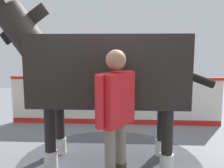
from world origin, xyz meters
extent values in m
cube|color=slate|center=(0.00, 0.00, -0.01)|extent=(16.00, 16.00, 0.02)
cylinder|color=#42444C|center=(-0.20, -0.17, 0.00)|extent=(2.86, 2.86, 0.00)
cube|color=silver|center=(0.54, 1.66, 0.52)|extent=(4.50, 1.86, 1.04)
cube|color=red|center=(0.54, 1.66, 1.07)|extent=(4.50, 1.88, 0.06)
cube|color=red|center=(0.54, 1.66, 0.06)|extent=(4.50, 1.87, 0.12)
cube|color=black|center=(-0.20, -0.17, 1.46)|extent=(2.45, 1.77, 1.01)
cylinder|color=black|center=(-1.09, -0.11, 0.48)|extent=(0.16, 0.16, 0.96)
cylinder|color=silver|center=(-1.09, -0.11, 0.13)|extent=(0.20, 0.20, 0.27)
cylinder|color=black|center=(-0.88, 0.40, 0.48)|extent=(0.16, 0.16, 0.96)
cylinder|color=silver|center=(-0.88, 0.40, 0.13)|extent=(0.20, 0.20, 0.27)
cylinder|color=black|center=(0.49, -0.75, 0.48)|extent=(0.16, 0.16, 0.96)
cylinder|color=silver|center=(0.49, -0.75, 0.13)|extent=(0.20, 0.20, 0.27)
cylinder|color=black|center=(0.70, -0.23, 0.48)|extent=(0.16, 0.16, 0.96)
cylinder|color=silver|center=(0.70, -0.23, 0.13)|extent=(0.20, 0.20, 0.27)
cylinder|color=black|center=(-1.37, 0.30, 1.98)|extent=(0.99, 0.75, 0.99)
cube|color=black|center=(-1.37, 0.30, 2.13)|extent=(0.73, 0.34, 0.61)
cylinder|color=black|center=(0.93, -0.63, 1.36)|extent=(0.69, 0.37, 0.35)
cylinder|color=slate|center=(-0.30, -0.96, 0.62)|extent=(0.13, 0.13, 0.53)
cylinder|color=slate|center=(-0.49, -1.10, 0.62)|extent=(0.13, 0.13, 0.53)
cube|color=red|center=(-0.39, -1.03, 1.19)|extent=(0.54, 0.48, 0.62)
cylinder|color=red|center=(-0.14, -0.85, 1.21)|extent=(0.09, 0.09, 0.59)
cylinder|color=red|center=(-0.64, -1.21, 1.21)|extent=(0.09, 0.09, 0.59)
sphere|color=#936B4C|center=(-0.39, -1.03, 1.65)|extent=(0.24, 0.24, 0.24)
camera|label=1|loc=(-1.40, -3.87, 1.83)|focal=41.78mm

